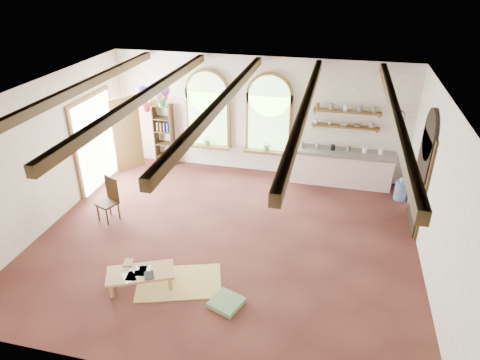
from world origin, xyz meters
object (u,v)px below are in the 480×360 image
(coffee_table, at_px, (140,274))
(side_chair, at_px, (109,208))
(kitchen_counter, at_px, (340,167))
(balloon_cluster, at_px, (154,96))

(coffee_table, relative_size, side_chair, 1.29)
(kitchen_counter, distance_m, side_chair, 5.96)
(kitchen_counter, height_order, balloon_cluster, balloon_cluster)
(side_chair, xyz_separation_m, balloon_cluster, (0.42, 2.10, 2.05))
(kitchen_counter, bearing_deg, side_chair, -149.34)
(side_chair, height_order, balloon_cluster, balloon_cluster)
(kitchen_counter, distance_m, coffee_table, 6.06)
(coffee_table, distance_m, balloon_cluster, 4.72)
(kitchen_counter, bearing_deg, balloon_cluster, -168.68)
(kitchen_counter, distance_m, balloon_cluster, 5.15)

